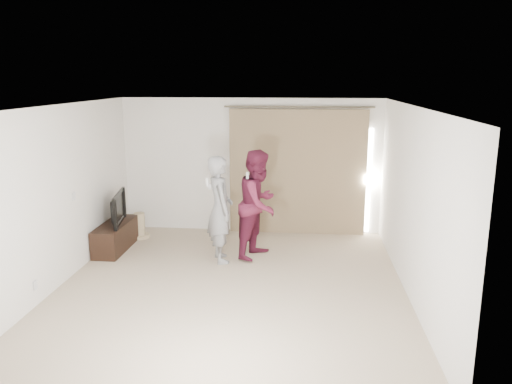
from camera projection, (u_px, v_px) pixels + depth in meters
floor at (231, 286)px, 7.29m from camera, size 5.50×5.50×0.00m
wall_back at (251, 166)px, 9.66m from camera, size 5.00×0.04×2.60m
wall_left at (60, 196)px, 7.23m from camera, size 0.04×5.50×2.60m
ceiling at (229, 106)px, 6.70m from camera, size 5.00×5.50×0.01m
curtain at (298, 172)px, 9.53m from camera, size 2.80×0.11×2.46m
tv_console at (116, 236)px, 8.80m from camera, size 0.43×1.24×0.48m
tv at (114, 208)px, 8.68m from camera, size 0.30×0.97×0.55m
scratching_post at (140, 228)px, 9.45m from camera, size 0.36×0.36×0.48m
person_man at (220, 209)px, 8.12m from camera, size 0.62×0.75×1.76m
person_woman at (259, 204)px, 8.32m from camera, size 0.98×1.08×1.83m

